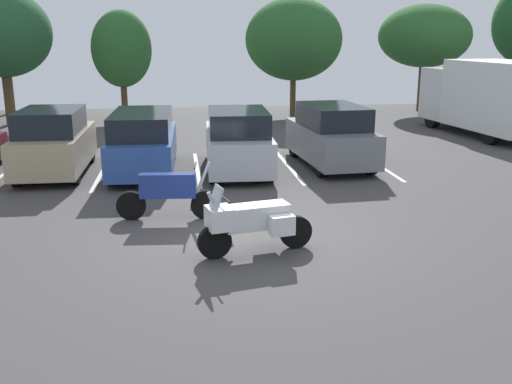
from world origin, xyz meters
The scene contains 14 objects.
ground centered at (0.00, 0.00, -0.05)m, with size 44.00×44.00×0.10m, color #423F3F.
motorcycle_touring centered at (-0.08, -0.92, 0.64)m, with size 2.21×1.06×1.35m.
motorcycle_second centered at (-1.61, 1.40, 0.61)m, with size 2.27×0.62×1.29m.
parking_stripes centered at (-2.24, 6.31, 0.00)m, with size 14.21×4.77×0.01m.
car_tan centered at (-4.94, 6.27, 0.93)m, with size 1.79×4.28×1.91m.
car_blue centered at (-2.39, 6.12, 0.91)m, with size 1.89×4.74×1.81m.
car_silver centered at (0.37, 5.94, 0.89)m, with size 1.98×4.57×1.84m.
car_grey centered at (3.30, 6.33, 0.93)m, with size 2.06×4.43×1.88m.
box_truck centered at (10.96, 10.99, 1.58)m, with size 3.17×6.64×2.96m.
tree_center_left centered at (-3.84, 17.38, 3.29)m, with size 2.76×2.76×5.05m.
tree_left centered at (11.43, 18.86, 3.86)m, with size 4.74×4.74×5.47m.
tree_far_right centered at (4.39, 18.09, 3.70)m, with size 4.74×4.74×5.69m.
tree_right centered at (-8.87, 16.58, 3.99)m, with size 4.29×4.29×5.90m.
tree_center_right centered at (-9.90, 20.77, 3.99)m, with size 2.76×2.76×6.01m.
Camera 1 is at (-1.35, -11.10, 3.95)m, focal length 41.20 mm.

